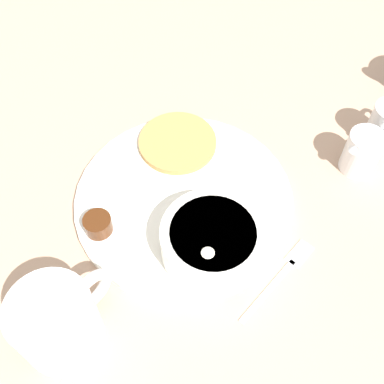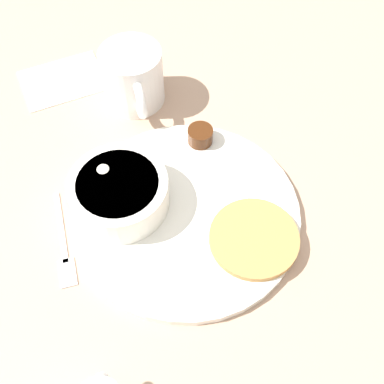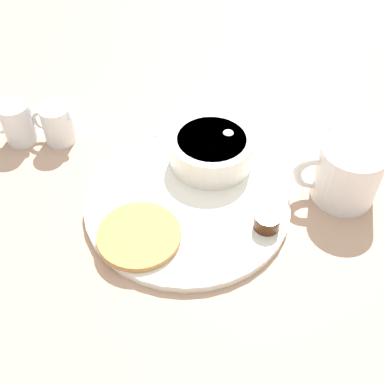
{
  "view_description": "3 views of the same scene",
  "coord_description": "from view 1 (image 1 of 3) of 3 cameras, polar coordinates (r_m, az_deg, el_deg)",
  "views": [
    {
      "loc": [
        -0.24,
        0.26,
        0.54
      ],
      "look_at": [
        -0.02,
        0.0,
        0.04
      ],
      "focal_mm": 45.0,
      "sensor_mm": 36.0,
      "label": 1
    },
    {
      "loc": [
        -0.08,
        -0.3,
        0.54
      ],
      "look_at": [
        0.01,
        0.01,
        0.03
      ],
      "focal_mm": 45.0,
      "sensor_mm": 36.0,
      "label": 2
    },
    {
      "loc": [
        0.45,
        0.01,
        0.51
      ],
      "look_at": [
        0.01,
        0.01,
        0.03
      ],
      "focal_mm": 45.0,
      "sensor_mm": 36.0,
      "label": 3
    }
  ],
  "objects": [
    {
      "name": "butter_ramekin",
      "position": [
        0.57,
        1.81,
        -8.47
      ],
      "size": [
        0.05,
        0.05,
        0.05
      ],
      "color": "white",
      "rests_on": "plate"
    },
    {
      "name": "bowl",
      "position": [
        0.57,
        2.44,
        -5.76
      ],
      "size": [
        0.12,
        0.12,
        0.05
      ],
      "color": "white",
      "rests_on": "plate"
    },
    {
      "name": "plate",
      "position": [
        0.64,
        -0.97,
        -0.96
      ],
      "size": [
        0.29,
        0.29,
        0.01
      ],
      "color": "white",
      "rests_on": "ground_plane"
    },
    {
      "name": "syrup_cup",
      "position": [
        0.61,
        -11.09,
        -3.79
      ],
      "size": [
        0.04,
        0.04,
        0.02
      ],
      "color": "#47230F",
      "rests_on": "plate"
    },
    {
      "name": "coffee_mug",
      "position": [
        0.54,
        -15.54,
        -14.59
      ],
      "size": [
        0.09,
        0.12,
        0.09
      ],
      "color": "white",
      "rests_on": "ground_plane"
    },
    {
      "name": "fork",
      "position": [
        0.6,
        10.89,
        -9.22
      ],
      "size": [
        0.02,
        0.14,
        0.0
      ],
      "color": "silver",
      "rests_on": "ground_plane"
    },
    {
      "name": "creamer_pitcher_near",
      "position": [
        0.69,
        19.54,
        4.53
      ],
      "size": [
        0.05,
        0.07,
        0.07
      ],
      "color": "white",
      "rests_on": "ground_plane"
    },
    {
      "name": "pancake_stack",
      "position": [
        0.69,
        -1.74,
        5.91
      ],
      "size": [
        0.11,
        0.11,
        0.01
      ],
      "color": "#B78447",
      "rests_on": "plate"
    },
    {
      "name": "ground_plane",
      "position": [
        0.64,
        -0.96,
        -1.25
      ],
      "size": [
        4.0,
        4.0,
        0.0
      ],
      "primitive_type": "plane",
      "color": "tan"
    }
  ]
}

